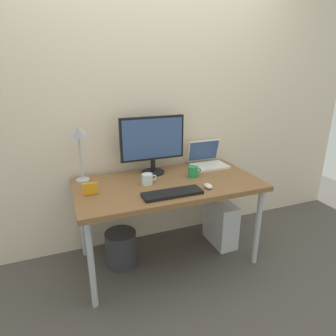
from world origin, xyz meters
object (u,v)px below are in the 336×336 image
(coffee_mug, at_px, (193,172))
(wastebasket, at_px, (121,248))
(mouse, at_px, (208,186))
(glass_cup, at_px, (147,179))
(desk_lamp, at_px, (79,140))
(computer_tower, at_px, (221,223))
(keyboard, at_px, (172,193))
(desk, at_px, (168,189))
(photo_frame, at_px, (90,189))
(monitor, at_px, (153,142))
(laptop, at_px, (207,159))

(coffee_mug, xyz_separation_m, wastebasket, (-0.64, 0.04, -0.62))
(mouse, xyz_separation_m, glass_cup, (-0.40, 0.25, 0.02))
(desk_lamp, height_order, computer_tower, desk_lamp)
(keyboard, bearing_deg, desk, 76.25)
(desk, relative_size, coffee_mug, 12.55)
(coffee_mug, relative_size, photo_frame, 1.06)
(desk, distance_m, coffee_mug, 0.26)
(desk_lamp, xyz_separation_m, wastebasket, (0.24, -0.17, -0.92))
(desk, height_order, desk_lamp, desk_lamp)
(desk, xyz_separation_m, computer_tower, (0.55, 0.05, -0.45))
(monitor, bearing_deg, mouse, -58.74)
(glass_cup, height_order, photo_frame, photo_frame)
(desk_lamp, xyz_separation_m, photo_frame, (0.02, -0.28, -0.30))
(laptop, xyz_separation_m, wastebasket, (-0.89, -0.19, -0.63))
(computer_tower, bearing_deg, desk, -174.42)
(desk, distance_m, wastebasket, 0.65)
(monitor, bearing_deg, coffee_mug, -36.25)
(coffee_mug, relative_size, computer_tower, 0.28)
(monitor, distance_m, laptop, 0.58)
(monitor, distance_m, desk_lamp, 0.59)
(monitor, bearing_deg, laptop, 1.93)
(mouse, bearing_deg, wastebasket, 154.73)
(monitor, xyz_separation_m, coffee_mug, (0.28, -0.21, -0.24))
(laptop, height_order, computer_tower, laptop)
(desk, bearing_deg, glass_cup, 170.97)
(glass_cup, bearing_deg, wastebasket, 167.43)
(desk_lamp, distance_m, computer_tower, 1.48)
(mouse, bearing_deg, laptop, 62.70)
(glass_cup, bearing_deg, keyboard, -68.43)
(glass_cup, bearing_deg, desk_lamp, 154.71)
(monitor, relative_size, laptop, 1.74)
(photo_frame, bearing_deg, monitor, 25.95)
(laptop, height_order, glass_cup, laptop)
(desk_lamp, distance_m, glass_cup, 0.60)
(monitor, relative_size, glass_cup, 4.55)
(desk_lamp, relative_size, keyboard, 1.10)
(keyboard, height_order, computer_tower, keyboard)
(photo_frame, bearing_deg, desk_lamp, 95.03)
(computer_tower, bearing_deg, monitor, 162.09)
(keyboard, distance_m, glass_cup, 0.29)
(desk, bearing_deg, desk_lamp, 158.62)
(desk, bearing_deg, photo_frame, -177.37)
(keyboard, height_order, photo_frame, photo_frame)
(mouse, bearing_deg, desk_lamp, 151.71)
(monitor, relative_size, computer_tower, 1.32)
(keyboard, height_order, coffee_mug, coffee_mug)
(photo_frame, bearing_deg, laptop, 14.89)
(keyboard, distance_m, coffee_mug, 0.41)
(monitor, distance_m, keyboard, 0.56)
(desk, bearing_deg, keyboard, -103.75)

